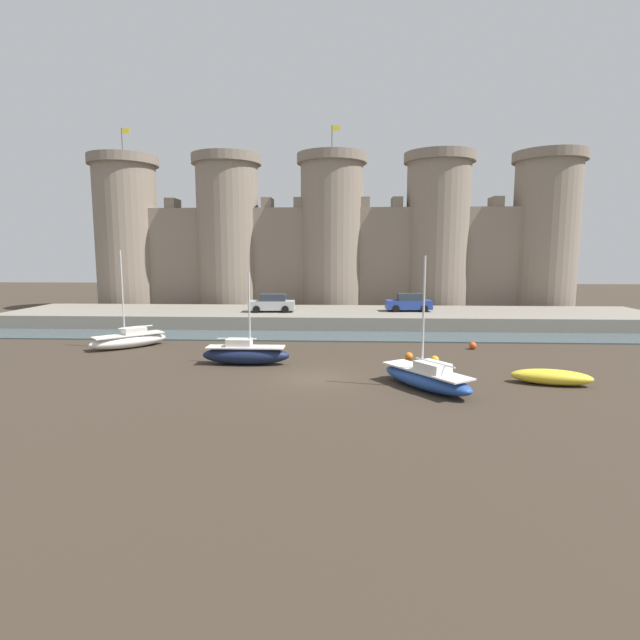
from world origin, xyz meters
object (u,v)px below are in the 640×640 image
at_px(sailboat_midflat_centre, 245,354).
at_px(sailboat_midflat_right, 426,378).
at_px(rowboat_near_channel_right, 551,377).
at_px(mooring_buoy_mid_mud, 473,346).
at_px(mooring_buoy_near_shore, 409,356).
at_px(sailboat_midflat_left, 129,340).
at_px(car_quay_east, 409,303).
at_px(mooring_buoy_near_channel, 435,360).
at_px(car_quay_centre_east, 272,303).

relative_size(sailboat_midflat_centre, sailboat_midflat_right, 0.84).
bearing_deg(sailboat_midflat_centre, rowboat_near_channel_right, -12.95).
distance_m(mooring_buoy_mid_mud, mooring_buoy_near_shore, 6.06).
bearing_deg(rowboat_near_channel_right, sailboat_midflat_left, 161.48).
height_order(rowboat_near_channel_right, car_quay_east, car_quay_east).
height_order(sailboat_midflat_right, mooring_buoy_near_shore, sailboat_midflat_right).
relative_size(mooring_buoy_near_shore, car_quay_east, 0.12).
bearing_deg(mooring_buoy_near_channel, car_quay_east, 88.11).
bearing_deg(mooring_buoy_mid_mud, sailboat_midflat_right, -115.08).
distance_m(sailboat_midflat_centre, mooring_buoy_near_channel, 11.12).
xyz_separation_m(mooring_buoy_near_channel, car_quay_centre_east, (-11.84, 15.36, 1.72)).
distance_m(sailboat_midflat_left, mooring_buoy_near_shore, 19.01).
height_order(mooring_buoy_near_channel, car_quay_east, car_quay_east).
height_order(sailboat_midflat_left, car_quay_centre_east, sailboat_midflat_left).
bearing_deg(car_quay_east, sailboat_midflat_centre, -124.27).
distance_m(sailboat_midflat_centre, sailboat_midflat_right, 10.87).
height_order(sailboat_midflat_right, mooring_buoy_near_channel, sailboat_midflat_right).
height_order(sailboat_midflat_centre, rowboat_near_channel_right, sailboat_midflat_centre).
height_order(sailboat_midflat_left, rowboat_near_channel_right, sailboat_midflat_left).
distance_m(sailboat_midflat_right, rowboat_near_channel_right, 6.45).
relative_size(sailboat_midflat_left, car_quay_centre_east, 1.60).
bearing_deg(mooring_buoy_near_channel, mooring_buoy_near_shore, 142.97).
height_order(sailboat_midflat_right, rowboat_near_channel_right, sailboat_midflat_right).
bearing_deg(mooring_buoy_near_channel, mooring_buoy_mid_mud, 54.44).
relative_size(sailboat_midflat_centre, mooring_buoy_near_channel, 10.47).
xyz_separation_m(sailboat_midflat_left, car_quay_east, (20.66, 12.36, 1.41)).
bearing_deg(car_quay_centre_east, mooring_buoy_mid_mud, -34.83).
distance_m(sailboat_midflat_left, car_quay_east, 24.12).
xyz_separation_m(sailboat_midflat_centre, rowboat_near_channel_right, (16.08, -3.70, -0.23)).
relative_size(mooring_buoy_mid_mud, mooring_buoy_near_channel, 0.97).
relative_size(mooring_buoy_near_channel, car_quay_east, 0.12).
bearing_deg(mooring_buoy_near_shore, sailboat_midflat_right, -89.93).
xyz_separation_m(sailboat_midflat_centre, mooring_buoy_near_channel, (11.09, 0.58, -0.37)).
height_order(sailboat_midflat_centre, mooring_buoy_mid_mud, sailboat_midflat_centre).
bearing_deg(car_quay_centre_east, rowboat_near_channel_right, -49.42).
xyz_separation_m(mooring_buoy_near_shore, car_quay_centre_east, (-10.47, 14.33, 1.73)).
xyz_separation_m(sailboat_midflat_centre, mooring_buoy_near_shore, (9.72, 1.62, -0.38)).
relative_size(sailboat_midflat_left, mooring_buoy_near_channel, 12.97).
xyz_separation_m(sailboat_midflat_right, rowboat_near_channel_right, (6.35, 1.14, -0.17)).
distance_m(sailboat_midflat_right, mooring_buoy_near_shore, 6.46).
height_order(sailboat_midflat_right, mooring_buoy_mid_mud, sailboat_midflat_right).
relative_size(mooring_buoy_mid_mud, mooring_buoy_near_shore, 1.01).
height_order(sailboat_midflat_right, car_quay_east, sailboat_midflat_right).
bearing_deg(mooring_buoy_mid_mud, car_quay_east, 103.69).
xyz_separation_m(sailboat_midflat_left, mooring_buoy_near_channel, (20.12, -4.13, -0.31)).
bearing_deg(sailboat_midflat_right, car_quay_east, 85.03).
bearing_deg(car_quay_centre_east, sailboat_midflat_centre, -87.33).
bearing_deg(mooring_buoy_near_channel, sailboat_midflat_right, -104.10).
xyz_separation_m(rowboat_near_channel_right, car_quay_east, (-4.44, 20.78, 1.58)).
bearing_deg(mooring_buoy_near_shore, mooring_buoy_near_channel, -37.03).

